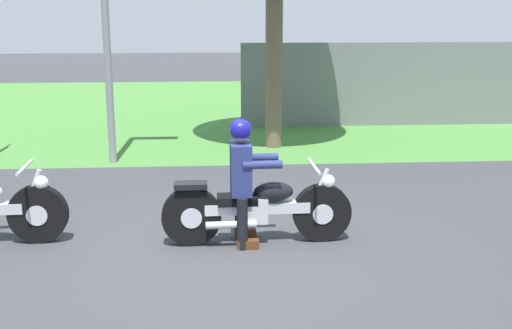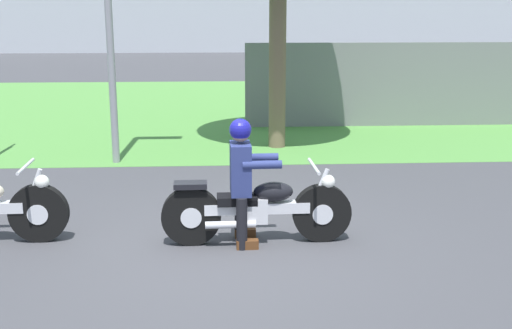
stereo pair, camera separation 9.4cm
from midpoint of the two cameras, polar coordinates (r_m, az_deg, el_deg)
The scene contains 5 objects.
ground at distance 7.09m, azimuth -3.28°, elevation -7.58°, with size 120.00×120.00×0.00m, color #424247.
grass_verge at distance 16.60m, azimuth -3.74°, elevation 4.91°, with size 60.00×12.00×0.01m, color #549342.
motorcycle_lead at distance 7.18m, azimuth -0.21°, elevation -3.90°, with size 2.11×0.66×0.89m.
rider_lead at distance 7.05m, azimuth -1.58°, elevation -0.64°, with size 0.56×0.48×1.41m.
fence_segment at distance 14.52m, azimuth 12.50°, elevation 6.89°, with size 7.00×0.06×1.80m, color slate.
Camera 1 is at (-0.10, -6.59, 2.60)m, focal length 45.53 mm.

